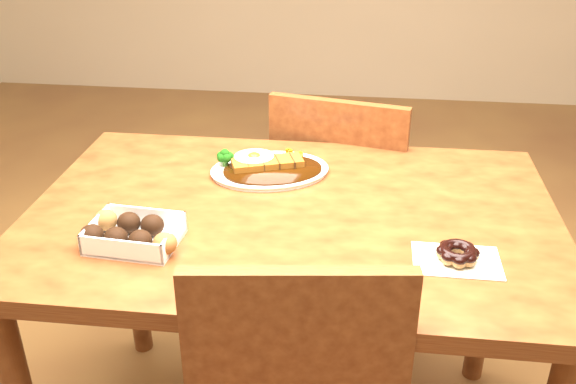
# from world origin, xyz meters

# --- Properties ---
(table) EXTENTS (1.20, 0.80, 0.75)m
(table) POSITION_xyz_m (0.00, 0.00, 0.65)
(table) COLOR #4F210F
(table) RESTS_ON ground
(chair_far) EXTENTS (0.50, 0.50, 0.87)m
(chair_far) POSITION_xyz_m (0.11, 0.54, 0.48)
(chair_far) COLOR #4F210F
(chair_far) RESTS_ON ground
(katsu_curry_plate) EXTENTS (0.34, 0.28, 0.06)m
(katsu_curry_plate) POSITION_xyz_m (-0.08, 0.19, 0.76)
(katsu_curry_plate) COLOR white
(katsu_curry_plate) RESTS_ON table
(donut_box) EXTENTS (0.21, 0.15, 0.05)m
(donut_box) POSITION_xyz_m (-0.31, -0.18, 0.78)
(donut_box) COLOR white
(donut_box) RESTS_ON table
(pon_de_ring) EXTENTS (0.17, 0.12, 0.03)m
(pon_de_ring) POSITION_xyz_m (0.35, -0.17, 0.77)
(pon_de_ring) COLOR silver
(pon_de_ring) RESTS_ON table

